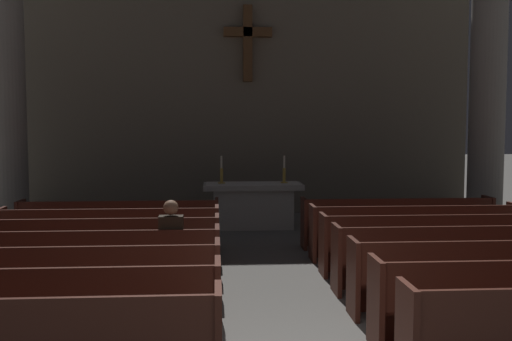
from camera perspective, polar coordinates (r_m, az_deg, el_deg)
The scene contains 18 objects.
pew_left_row_2 at distance 6.37m, azimuth -20.22°, elevation -12.56°, with size 3.60×0.50×0.95m.
pew_left_row_3 at distance 7.30m, azimuth -18.00°, elevation -10.34°, with size 3.60×0.50×0.95m.
pew_left_row_4 at distance 8.24m, azimuth -16.31°, elevation -8.61°, with size 3.60×0.50×0.95m.
pew_left_row_5 at distance 9.19m, azimuth -14.97°, elevation -7.23°, with size 3.60×0.50×0.95m.
pew_left_row_6 at distance 10.15m, azimuth -13.89°, elevation -6.11°, with size 3.60×0.50×0.95m.
pew_left_row_7 at distance 11.11m, azimuth -13.00°, elevation -5.18°, with size 3.60×0.50×0.95m.
pew_right_row_3 at distance 7.86m, azimuth 22.23°, elevation -9.39°, with size 3.60×0.50×0.95m.
pew_right_row_4 at distance 8.74m, azimuth 19.34°, elevation -7.93°, with size 3.60×0.50×0.95m.
pew_right_row_5 at distance 9.64m, azimuth 17.00°, elevation -6.72°, with size 3.60×0.50×0.95m.
pew_right_row_6 at distance 10.56m, azimuth 15.07°, elevation -5.72°, with size 3.60×0.50×0.95m.
pew_right_row_7 at distance 11.49m, azimuth 13.45°, elevation -4.87°, with size 3.60×0.50×0.95m.
column_left_second at distance 13.59m, azimuth -23.01°, elevation 9.80°, with size 1.16×1.16×7.50m.
column_right_second at distance 14.21m, azimuth 21.51°, elevation 9.60°, with size 1.16×1.16×7.50m.
altar at distance 13.24m, azimuth -0.30°, elevation -3.28°, with size 2.20×0.90×1.01m.
candlestick_left at distance 13.14m, azimuth -3.35°, elevation -0.41°, with size 0.16×0.16×0.61m.
candlestick_right at distance 13.22m, azimuth 2.73°, elevation -0.38°, with size 0.16×0.16×0.61m.
apse_with_cross at distance 15.54m, azimuth -0.86°, elevation 10.58°, with size 11.63×0.48×7.94m.
lone_worshipper at distance 8.06m, azimuth -8.13°, elevation -7.19°, with size 0.32×0.43×1.32m.
Camera 1 is at (-0.83, -4.89, 2.31)m, focal length 41.47 mm.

